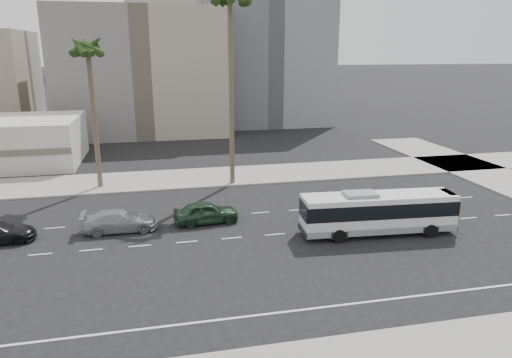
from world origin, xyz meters
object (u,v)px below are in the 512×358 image
object	(u,v)px
car_a	(206,212)
palm_near	(230,1)
car_b	(120,221)
city_bus	(378,212)
palm_mid	(88,51)

from	to	relation	value
car_a	palm_near	distance (m)	18.50
palm_near	car_a	bearing A→B (deg)	-110.27
car_a	car_b	size ratio (longest dim) A/B	0.92
city_bus	car_a	xyz separation A→B (m)	(-11.24, 4.58, -0.78)
car_a	palm_mid	size ratio (longest dim) A/B	0.35
city_bus	car_b	world-z (taller)	city_bus
palm_near	palm_mid	world-z (taller)	palm_near
city_bus	palm_near	size ratio (longest dim) A/B	0.59
car_a	palm_near	size ratio (longest dim) A/B	0.26
car_a	palm_near	bearing A→B (deg)	-25.32
palm_near	palm_mid	distance (m)	12.78
car_a	car_b	bearing A→B (deg)	87.70
car_a	car_b	xyz separation A→B (m)	(-6.05, -0.29, -0.06)
palm_mid	palm_near	bearing A→B (deg)	-6.42
city_bus	car_a	world-z (taller)	city_bus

